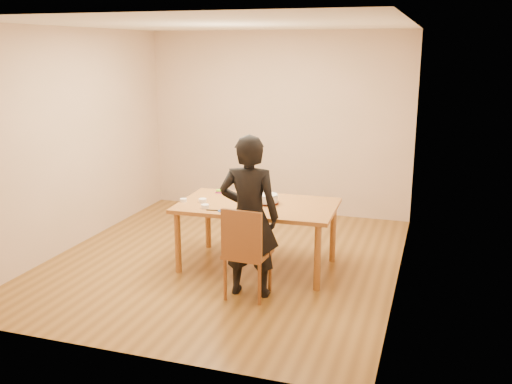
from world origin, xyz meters
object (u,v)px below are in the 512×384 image
(dining_table, at_px, (257,206))
(dining_chair, at_px, (248,253))
(cake_plate, at_px, (267,203))
(person, at_px, (249,216))
(cake, at_px, (267,198))

(dining_table, distance_m, dining_chair, 0.84)
(cake_plate, distance_m, person, 0.78)
(cake, relative_size, person, 0.15)
(dining_table, xyz_separation_m, person, (0.15, -0.73, 0.10))
(cake_plate, height_order, cake, cake)
(cake_plate, relative_size, person, 0.16)
(cake_plate, bearing_deg, cake, -90.00)
(dining_table, bearing_deg, person, -80.40)
(dining_chair, bearing_deg, cake, 97.48)
(dining_table, bearing_deg, cake_plate, 21.40)
(dining_table, relative_size, dining_chair, 4.20)
(dining_table, distance_m, cake, 0.14)
(dining_table, xyz_separation_m, dining_chair, (0.15, -0.78, -0.28))
(dining_chair, bearing_deg, person, 94.05)
(dining_table, distance_m, person, 0.75)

